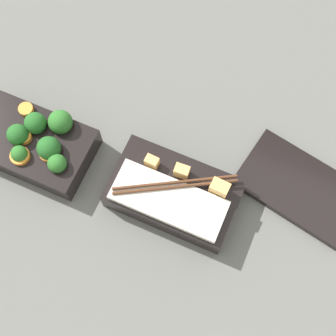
{
  "coord_description": "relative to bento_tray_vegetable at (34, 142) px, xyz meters",
  "views": [
    {
      "loc": [
        0.2,
        -0.21,
        0.76
      ],
      "look_at": [
        0.09,
        0.03,
        0.05
      ],
      "focal_mm": 50.0,
      "sensor_mm": 36.0,
      "label": 1
    }
  ],
  "objects": [
    {
      "name": "bento_tray_vegetable",
      "position": [
        0.0,
        0.0,
        0.0
      ],
      "size": [
        0.21,
        0.13,
        0.08
      ],
      "color": "black",
      "rests_on": "ground_plane"
    },
    {
      "name": "bento_tray_rice",
      "position": [
        0.26,
        0.02,
        -0.0
      ],
      "size": [
        0.21,
        0.12,
        0.08
      ],
      "color": "black",
      "rests_on": "ground_plane"
    },
    {
      "name": "bento_lid",
      "position": [
        0.45,
        0.11,
        -0.02
      ],
      "size": [
        0.22,
        0.16,
        0.01
      ],
      "primitive_type": "cube",
      "rotation": [
        0.0,
        0.0,
        -0.19
      ],
      "color": "black",
      "rests_on": "ground_plane"
    },
    {
      "name": "ground_plane",
      "position": [
        0.14,
        0.01,
        -0.03
      ],
      "size": [
        3.0,
        3.0,
        0.0
      ],
      "primitive_type": "plane",
      "color": "slate"
    }
  ]
}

